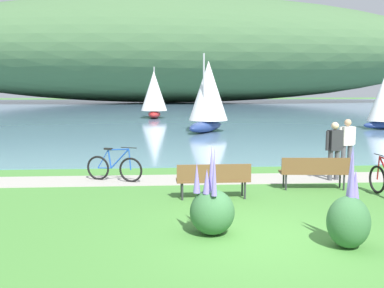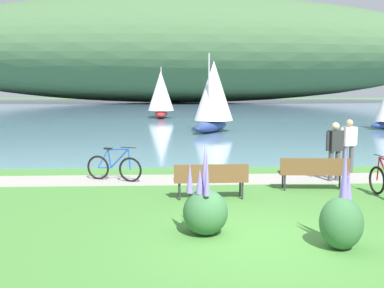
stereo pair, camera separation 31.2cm
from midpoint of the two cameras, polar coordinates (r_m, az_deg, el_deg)
The scene contains 14 objects.
ground_plane at distance 8.44m, azimuth 8.11°, elevation -11.63°, with size 200.00×200.00×0.00m, color #478438.
bay_water at distance 55.05m, azimuth -2.12°, elevation 4.49°, with size 180.00×80.00×0.04m, color #5B7F9E.
distant_hillside at distance 76.79m, azimuth -2.98°, elevation 11.78°, with size 95.27×28.00×17.35m, color #42663D.
shoreline_path at distance 13.37m, azimuth 3.51°, elevation -4.46°, with size 60.00×1.50×0.01m, color #A39E93.
park_bench_near_camera at distance 10.97m, azimuth 1.91°, elevation -4.30°, with size 1.81×0.51×0.88m.
park_bench_further_along at distance 12.33m, azimuth 14.57°, elevation -3.24°, with size 1.83×0.62×0.88m.
bicycle_leaning_near_bench at distance 13.22m, azimuth -10.50°, elevation -2.97°, with size 1.67×0.70×1.01m.
person_at_shoreline at distance 14.98m, azimuth 18.50°, elevation 0.22°, with size 0.60×0.30×1.71m.
person_on_the_grass at distance 13.64m, azimuth 16.97°, elevation -0.39°, with size 0.58×0.33×1.71m.
echium_bush_closest_to_camera at distance 8.12m, azimuth 18.21°, elevation -8.92°, with size 0.73×0.73×1.76m.
echium_bush_beside_closest at distance 8.39m, azimuth 1.46°, elevation -8.27°, with size 0.83×0.83×1.69m.
sailboat_nearest_to_shore at distance 30.77m, azimuth 22.85°, elevation 4.84°, with size 3.08×1.95×3.55m.
sailboat_mid_bay at distance 26.84m, azimuth 1.71°, elevation 6.18°, with size 3.20×3.94×4.59m.
sailboat_toward_hillside at distance 38.54m, azimuth -5.08°, elevation 6.34°, with size 2.27×3.74×4.36m.
Camera 1 is at (-1.86, -7.80, 2.73)m, focal length 42.05 mm.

